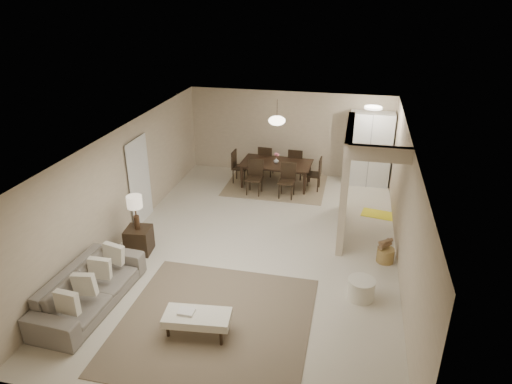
% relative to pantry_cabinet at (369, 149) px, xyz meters
% --- Properties ---
extents(floor, '(9.00, 9.00, 0.00)m').
position_rel_pantry_cabinet_xyz_m(floor, '(-2.35, -4.15, -1.05)').
color(floor, beige).
rests_on(floor, ground).
extents(ceiling, '(9.00, 9.00, 0.00)m').
position_rel_pantry_cabinet_xyz_m(ceiling, '(-2.35, -4.15, 1.45)').
color(ceiling, white).
rests_on(ceiling, back_wall).
extents(back_wall, '(6.00, 0.00, 6.00)m').
position_rel_pantry_cabinet_xyz_m(back_wall, '(-2.35, 0.35, 0.20)').
color(back_wall, tan).
rests_on(back_wall, floor).
extents(left_wall, '(0.00, 9.00, 9.00)m').
position_rel_pantry_cabinet_xyz_m(left_wall, '(-5.35, -4.15, 0.20)').
color(left_wall, tan).
rests_on(left_wall, floor).
extents(right_wall, '(0.00, 9.00, 9.00)m').
position_rel_pantry_cabinet_xyz_m(right_wall, '(0.65, -4.15, 0.20)').
color(right_wall, tan).
rests_on(right_wall, floor).
extents(partition, '(0.15, 2.50, 2.50)m').
position_rel_pantry_cabinet_xyz_m(partition, '(-0.55, -2.90, 0.20)').
color(partition, tan).
rests_on(partition, floor).
extents(doorway, '(0.04, 0.90, 2.04)m').
position_rel_pantry_cabinet_xyz_m(doorway, '(-5.32, -3.55, -0.03)').
color(doorway, black).
rests_on(doorway, floor).
extents(pantry_cabinet, '(1.20, 0.55, 2.10)m').
position_rel_pantry_cabinet_xyz_m(pantry_cabinet, '(0.00, 0.00, 0.00)').
color(pantry_cabinet, white).
rests_on(pantry_cabinet, floor).
extents(flush_light, '(0.44, 0.44, 0.05)m').
position_rel_pantry_cabinet_xyz_m(flush_light, '(-0.05, -0.95, 1.41)').
color(flush_light, white).
rests_on(flush_light, ceiling).
extents(living_rug, '(3.20, 3.20, 0.01)m').
position_rel_pantry_cabinet_xyz_m(living_rug, '(-2.48, -6.75, -1.04)').
color(living_rug, brown).
rests_on(living_rug, floor).
extents(sofa, '(2.43, 1.05, 0.70)m').
position_rel_pantry_cabinet_xyz_m(sofa, '(-4.80, -6.75, -0.70)').
color(sofa, slate).
rests_on(sofa, floor).
extents(ottoman_bench, '(1.13, 0.61, 0.39)m').
position_rel_pantry_cabinet_xyz_m(ottoman_bench, '(-2.68, -7.05, -0.74)').
color(ottoman_bench, white).
rests_on(ottoman_bench, living_rug).
extents(side_table, '(0.57, 0.57, 0.56)m').
position_rel_pantry_cabinet_xyz_m(side_table, '(-4.75, -4.91, -0.77)').
color(side_table, black).
rests_on(side_table, floor).
extents(table_lamp, '(0.32, 0.32, 0.76)m').
position_rel_pantry_cabinet_xyz_m(table_lamp, '(-4.75, -4.91, 0.07)').
color(table_lamp, '#47301E').
rests_on(table_lamp, side_table).
extents(round_pouf, '(0.50, 0.50, 0.39)m').
position_rel_pantry_cabinet_xyz_m(round_pouf, '(-0.08, -5.51, -0.85)').
color(round_pouf, white).
rests_on(round_pouf, floor).
extents(wicker_basket, '(0.42, 0.42, 0.30)m').
position_rel_pantry_cabinet_xyz_m(wicker_basket, '(0.40, -4.15, -0.90)').
color(wicker_basket, olive).
rests_on(wicker_basket, floor).
extents(dining_rug, '(2.80, 2.10, 0.01)m').
position_rel_pantry_cabinet_xyz_m(dining_rug, '(-2.54, -0.74, -1.04)').
color(dining_rug, '#886F54').
rests_on(dining_rug, floor).
extents(dining_table, '(2.01, 1.17, 0.69)m').
position_rel_pantry_cabinet_xyz_m(dining_table, '(-2.54, -0.74, -0.70)').
color(dining_table, black).
rests_on(dining_table, dining_rug).
extents(dining_chairs, '(2.54, 1.88, 0.94)m').
position_rel_pantry_cabinet_xyz_m(dining_chairs, '(-2.54, -0.74, -0.58)').
color(dining_chairs, black).
rests_on(dining_chairs, dining_rug).
extents(vase, '(0.18, 0.18, 0.15)m').
position_rel_pantry_cabinet_xyz_m(vase, '(-2.54, -0.74, -0.28)').
color(vase, silver).
rests_on(vase, dining_table).
extents(yellow_mat, '(0.87, 0.62, 0.01)m').
position_rel_pantry_cabinet_xyz_m(yellow_mat, '(0.31, -1.97, -1.04)').
color(yellow_mat, yellow).
rests_on(yellow_mat, floor).
extents(pendant_light, '(0.46, 0.46, 0.71)m').
position_rel_pantry_cabinet_xyz_m(pendant_light, '(-2.54, -0.74, 0.87)').
color(pendant_light, '#47301E').
rests_on(pendant_light, ceiling).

